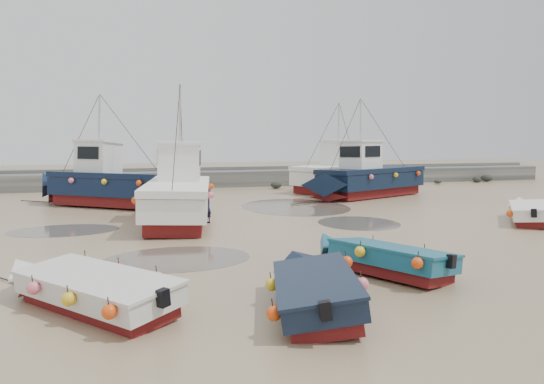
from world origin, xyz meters
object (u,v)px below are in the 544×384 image
(dinghy_0, at_px, (88,285))
(cabin_boat_2, at_px, (365,177))
(cabin_boat_3, at_px, (336,172))
(dinghy_2, at_px, (380,254))
(person, at_px, (206,223))
(cabin_boat_1, at_px, (178,193))
(cabin_boat_0, at_px, (101,182))
(dinghy_3, at_px, (530,210))
(dinghy_1, at_px, (317,284))

(dinghy_0, height_order, cabin_boat_2, cabin_boat_2)
(cabin_boat_2, distance_m, cabin_boat_3, 4.08)
(dinghy_2, bearing_deg, cabin_boat_2, 38.65)
(dinghy_0, bearing_deg, cabin_boat_2, 11.61)
(person, bearing_deg, dinghy_0, 28.55)
(dinghy_0, xyz_separation_m, cabin_boat_1, (3.19, 11.82, 0.77))
(cabin_boat_0, bearing_deg, person, -110.79)
(dinghy_3, distance_m, person, 14.79)
(dinghy_1, distance_m, cabin_boat_2, 22.59)
(cabin_boat_3, bearing_deg, person, -75.88)
(dinghy_1, bearing_deg, cabin_boat_1, 112.24)
(cabin_boat_2, bearing_deg, dinghy_3, 170.98)
(dinghy_0, relative_size, dinghy_2, 1.05)
(dinghy_2, distance_m, cabin_boat_0, 19.28)
(cabin_boat_1, height_order, person, cabin_boat_1)
(cabin_boat_0, distance_m, cabin_boat_1, 7.51)
(dinghy_1, relative_size, cabin_boat_1, 0.55)
(dinghy_3, bearing_deg, cabin_boat_0, -172.14)
(cabin_boat_1, bearing_deg, cabin_boat_3, 50.84)
(dinghy_1, relative_size, cabin_boat_2, 0.58)
(dinghy_2, bearing_deg, cabin_boat_3, 43.58)
(dinghy_2, bearing_deg, person, 81.93)
(dinghy_1, distance_m, cabin_boat_0, 20.53)
(dinghy_0, relative_size, dinghy_3, 1.03)
(dinghy_1, relative_size, cabin_boat_3, 0.71)
(dinghy_0, distance_m, cabin_boat_3, 27.32)
(dinghy_0, relative_size, person, 3.54)
(dinghy_3, bearing_deg, cabin_boat_2, 142.89)
(dinghy_2, relative_size, cabin_boat_1, 0.49)
(cabin_boat_1, bearing_deg, dinghy_3, -6.15)
(dinghy_1, height_order, cabin_boat_2, cabin_boat_2)
(dinghy_0, bearing_deg, dinghy_2, -31.04)
(dinghy_2, relative_size, person, 3.37)
(dinghy_2, bearing_deg, dinghy_1, -166.82)
(dinghy_2, bearing_deg, cabin_boat_1, 85.78)
(dinghy_1, xyz_separation_m, dinghy_2, (2.76, 2.35, 0.01))
(cabin_boat_2, bearing_deg, cabin_boat_1, 93.84)
(cabin_boat_0, bearing_deg, dinghy_2, -118.10)
(dinghy_0, xyz_separation_m, cabin_boat_2, (15.66, 18.53, 0.78))
(cabin_boat_0, bearing_deg, dinghy_0, -141.98)
(dinghy_3, xyz_separation_m, cabin_boat_1, (-15.51, 4.27, 0.77))
(cabin_boat_2, bearing_deg, dinghy_2, 131.37)
(cabin_boat_2, bearing_deg, dinghy_1, 127.41)
(dinghy_0, distance_m, cabin_boat_2, 24.28)
(person, bearing_deg, cabin_boat_3, -173.43)
(cabin_boat_2, bearing_deg, dinghy_0, 115.36)
(dinghy_2, relative_size, dinghy_3, 0.98)
(dinghy_3, relative_size, cabin_boat_2, 0.53)
(dinghy_3, bearing_deg, cabin_boat_1, -157.94)
(cabin_boat_2, distance_m, person, 13.70)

